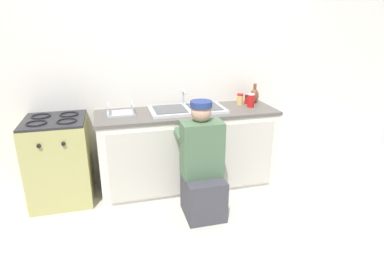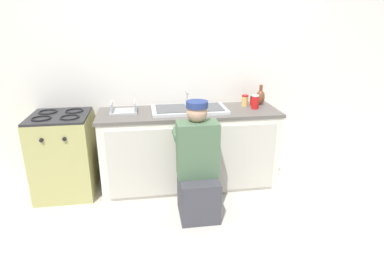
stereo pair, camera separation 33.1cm
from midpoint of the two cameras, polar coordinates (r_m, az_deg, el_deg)
name	(u,v)px [view 2 (the right image)]	position (r m, az deg, el deg)	size (l,w,h in m)	color
ground_plane	(193,196)	(3.51, 3.00, -11.28)	(12.00, 12.00, 0.00)	beige
back_wall	(185,70)	(3.71, 1.29, 10.96)	(6.00, 0.10, 2.50)	silver
counter_cabinet	(189,150)	(3.59, 2.19, -3.23)	(1.89, 0.62, 0.83)	silver
countertop	(189,112)	(3.45, 2.25, 3.46)	(1.93, 0.62, 0.04)	#5B5651
sink_double_basin	(189,109)	(3.44, 2.25, 4.06)	(0.80, 0.44, 0.19)	silver
stove_range	(64,154)	(3.60, -19.37, -3.84)	(0.59, 0.62, 0.89)	tan
plumber_person	(198,170)	(3.02, 4.19, -6.79)	(0.42, 0.61, 1.10)	#3F3F47
dish_rack_tray	(123,110)	(3.43, -9.40, 3.83)	(0.28, 0.22, 0.11)	#B2B7BC
soda_cup_red	(255,102)	(3.62, 13.78, 5.17)	(0.08, 0.08, 0.15)	red
vase_decorative	(260,97)	(3.80, 14.53, 6.01)	(0.10, 0.10, 0.23)	brown
condiment_jar	(245,100)	(3.71, 11.94, 5.47)	(0.07, 0.07, 0.13)	#DBB760
spice_bottle_red	(252,101)	(3.76, 13.07, 5.36)	(0.04, 0.04, 0.10)	red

